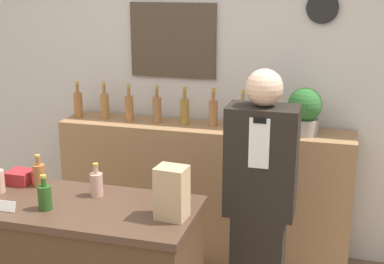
# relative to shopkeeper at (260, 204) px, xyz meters

# --- Properties ---
(back_wall) EXTENTS (5.20, 0.09, 2.70)m
(back_wall) POSITION_rel_shopkeeper_xyz_m (-0.62, 1.00, 0.56)
(back_wall) COLOR silver
(back_wall) RESTS_ON ground_plane
(back_shelf) EXTENTS (2.16, 0.36, 1.02)m
(back_shelf) POSITION_rel_shopkeeper_xyz_m (-0.54, 0.76, -0.28)
(back_shelf) COLOR #9E754C
(back_shelf) RESTS_ON ground_plane
(shopkeeper) EXTENTS (0.40, 0.25, 1.58)m
(shopkeeper) POSITION_rel_shopkeeper_xyz_m (0.00, 0.00, 0.00)
(shopkeeper) COLOR black
(shopkeeper) RESTS_ON ground_plane
(potted_plant) EXTENTS (0.23, 0.23, 0.32)m
(potted_plant) POSITION_rel_shopkeeper_xyz_m (0.18, 0.75, 0.40)
(potted_plant) COLOR #9E998E
(potted_plant) RESTS_ON back_shelf
(paper_bag) EXTENTS (0.16, 0.14, 0.27)m
(paper_bag) POSITION_rel_shopkeeper_xyz_m (-0.36, -0.56, 0.25)
(paper_bag) COLOR tan
(paper_bag) RESTS_ON display_counter
(price_card_right) EXTENTS (0.09, 0.02, 0.06)m
(price_card_right) POSITION_rel_shopkeeper_xyz_m (-1.19, -0.71, 0.15)
(price_card_right) COLOR white
(price_card_right) RESTS_ON display_counter
(gift_box) EXTENTS (0.14, 0.13, 0.08)m
(gift_box) POSITION_rel_shopkeeper_xyz_m (-1.35, -0.35, 0.16)
(gift_box) COLOR maroon
(gift_box) RESTS_ON display_counter
(counter_bottle_1) EXTENTS (0.07, 0.07, 0.19)m
(counter_bottle_1) POSITION_rel_shopkeeper_xyz_m (-1.22, -0.36, 0.19)
(counter_bottle_1) COLOR #A76336
(counter_bottle_1) RESTS_ON display_counter
(counter_bottle_2) EXTENTS (0.07, 0.07, 0.19)m
(counter_bottle_2) POSITION_rel_shopkeeper_xyz_m (-1.02, -0.63, 0.19)
(counter_bottle_2) COLOR #264E1C
(counter_bottle_2) RESTS_ON display_counter
(counter_bottle_3) EXTENTS (0.07, 0.07, 0.19)m
(counter_bottle_3) POSITION_rel_shopkeeper_xyz_m (-0.84, -0.40, 0.19)
(counter_bottle_3) COLOR tan
(counter_bottle_3) RESTS_ON display_counter
(shelf_bottle_0) EXTENTS (0.07, 0.07, 0.28)m
(shelf_bottle_0) POSITION_rel_shopkeeper_xyz_m (-1.54, 0.76, 0.33)
(shelf_bottle_0) COLOR #A06335
(shelf_bottle_0) RESTS_ON back_shelf
(shelf_bottle_1) EXTENTS (0.07, 0.07, 0.28)m
(shelf_bottle_1) POSITION_rel_shopkeeper_xyz_m (-1.32, 0.78, 0.33)
(shelf_bottle_1) COLOR #A1723A
(shelf_bottle_1) RESTS_ON back_shelf
(shelf_bottle_2) EXTENTS (0.07, 0.07, 0.28)m
(shelf_bottle_2) POSITION_rel_shopkeeper_xyz_m (-1.11, 0.75, 0.33)
(shelf_bottle_2) COLOR #A06936
(shelf_bottle_2) RESTS_ON back_shelf
(shelf_bottle_3) EXTENTS (0.07, 0.07, 0.28)m
(shelf_bottle_3) POSITION_rel_shopkeeper_xyz_m (-0.90, 0.77, 0.33)
(shelf_bottle_3) COLOR #99653D
(shelf_bottle_3) RESTS_ON back_shelf
(shelf_bottle_4) EXTENTS (0.07, 0.07, 0.28)m
(shelf_bottle_4) POSITION_rel_shopkeeper_xyz_m (-0.68, 0.77, 0.33)
(shelf_bottle_4) COLOR olive
(shelf_bottle_4) RESTS_ON back_shelf
(shelf_bottle_5) EXTENTS (0.07, 0.07, 0.28)m
(shelf_bottle_5) POSITION_rel_shopkeeper_xyz_m (-0.47, 0.77, 0.33)
(shelf_bottle_5) COLOR #9F673F
(shelf_bottle_5) RESTS_ON back_shelf
(shelf_bottle_6) EXTENTS (0.07, 0.07, 0.28)m
(shelf_bottle_6) POSITION_rel_shopkeeper_xyz_m (-0.25, 0.78, 0.33)
(shelf_bottle_6) COLOR olive
(shelf_bottle_6) RESTS_ON back_shelf
(shelf_bottle_7) EXTENTS (0.07, 0.07, 0.28)m
(shelf_bottle_7) POSITION_rel_shopkeeper_xyz_m (-0.04, 0.75, 0.33)
(shelf_bottle_7) COLOR #A5643E
(shelf_bottle_7) RESTS_ON back_shelf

